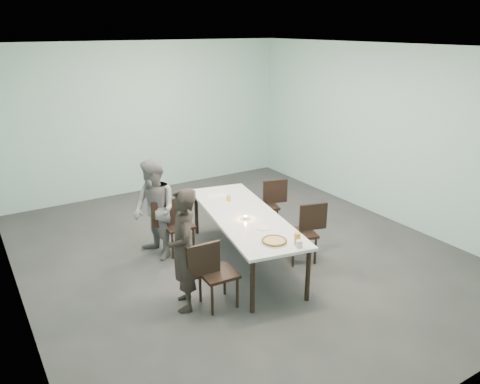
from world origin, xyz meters
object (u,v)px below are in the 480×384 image
table (244,218)px  beer_glass (297,239)px  chair_far_right (269,202)px  diner_near (184,250)px  chair_far_left (173,222)px  tealight (246,218)px  pizza (274,241)px  side_plate (263,228)px  amber_tumbler (229,198)px  chair_near_left (212,270)px  water_tumbler (299,244)px  chair_near_right (306,228)px  diner_far (154,210)px

table → beer_glass: beer_glass is taller
chair_far_right → diner_near: (-2.18, -1.35, 0.26)m
chair_far_left → tealight: chair_far_left is taller
pizza → side_plate: bearing=74.1°
beer_glass → amber_tumbler: size_ratio=1.88×
chair_far_right → table: bearing=53.4°
chair_far_left → chair_far_right: same height
chair_near_left → table: bearing=41.8°
diner_near → pizza: (1.05, -0.38, 0.01)m
pizza → amber_tumbler: 1.57m
chair_far_left → pizza: size_ratio=2.56×
beer_glass → water_tumbler: size_ratio=1.67×
chair_near_right → side_plate: bearing=24.6°
pizza → beer_glass: (0.20, -0.19, 0.06)m
water_tumbler → tealight: bearing=94.3°
water_tumbler → amber_tumbler: (0.09, 1.82, -0.01)m
chair_near_left → pizza: 0.84m
beer_glass → water_tumbler: bearing=-110.9°
chair_near_left → water_tumbler: bearing=-23.4°
diner_near → water_tumbler: bearing=82.3°
table → beer_glass: (0.03, -1.15, 0.13)m
chair_far_right → diner_far: bearing=12.5°
diner_far → tealight: bearing=34.3°
table → amber_tumbler: (0.09, 0.60, 0.10)m
chair_far_left → diner_far: size_ratio=0.59×
chair_near_left → tealight: size_ratio=15.54×
diner_far → amber_tumbler: (1.10, -0.26, 0.05)m
chair_near_left → beer_glass: 1.09m
table → water_tumbler: water_tumbler is taller
chair_near_left → beer_glass: (0.97, -0.39, 0.32)m
side_plate → amber_tumbler: (0.14, 1.13, 0.04)m
diner_far → water_tumbler: bearing=17.4°
diner_far → side_plate: (0.96, -1.39, 0.01)m
chair_near_right → beer_glass: size_ratio=5.80×
tealight → amber_tumbler: bearing=77.2°
chair_near_left → chair_far_left: bearing=85.7°
chair_far_right → beer_glass: beer_glass is taller
tealight → amber_tumbler: 0.76m
table → amber_tumbler: size_ratio=34.05×
chair_near_left → water_tumbler: size_ratio=9.67×
chair_far_right → chair_near_right: bearing=96.7°
pizza → tealight: bearing=83.3°
diner_far → beer_glass: bearing=18.9°
chair_near_left → pizza: chair_near_left is taller
diner_far → amber_tumbler: diner_far is taller
beer_glass → water_tumbler: 0.09m
pizza → water_tumbler: (0.17, -0.27, 0.03)m
chair_near_left → chair_near_right: same height
amber_tumbler → pizza: bearing=-99.6°
tealight → chair_far_left: bearing=124.9°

